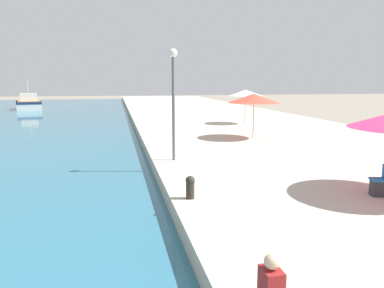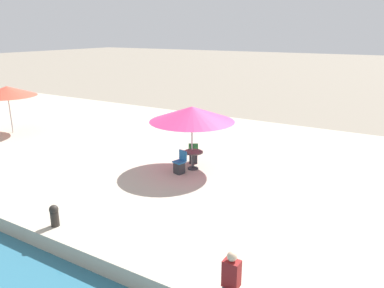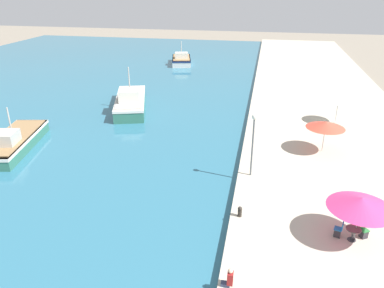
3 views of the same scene
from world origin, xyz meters
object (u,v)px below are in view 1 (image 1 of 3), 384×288
at_px(cafe_umbrella_white, 254,98).
at_px(mooring_bollard, 190,186).
at_px(fishing_boat_far, 29,104).
at_px(lamppost, 173,86).
at_px(cafe_chair_right, 379,185).
at_px(cafe_umbrella_striped, 245,93).

relative_size(cafe_umbrella_white, mooring_bollard, 4.64).
bearing_deg(fishing_boat_far, lamppost, -83.42).
bearing_deg(mooring_bollard, cafe_umbrella_white, 60.93).
distance_m(cafe_umbrella_white, cafe_chair_right, 11.48).
relative_size(fishing_boat_far, lamppost, 1.58).
xyz_separation_m(fishing_boat_far, lamppost, (13.80, -38.62, 2.83)).
height_order(fishing_boat_far, lamppost, lamppost).
distance_m(cafe_chair_right, mooring_bollard, 5.43).
bearing_deg(cafe_chair_right, cafe_umbrella_white, 13.95).
height_order(cafe_chair_right, lamppost, lamppost).
bearing_deg(fishing_boat_far, mooring_bollard, -86.05).
distance_m(cafe_chair_right, lamppost, 8.37).
distance_m(cafe_umbrella_striped, lamppost, 14.52).
bearing_deg(mooring_bollard, cafe_chair_right, -8.91).
height_order(fishing_boat_far, cafe_umbrella_white, fishing_boat_far).
height_order(mooring_bollard, lamppost, lamppost).
bearing_deg(fishing_boat_far, cafe_umbrella_striped, -63.98).
relative_size(fishing_boat_far, mooring_bollard, 10.98).
height_order(cafe_umbrella_white, mooring_bollard, cafe_umbrella_white).
bearing_deg(cafe_umbrella_striped, lamppost, -121.19).
xyz_separation_m(fishing_boat_far, mooring_bollard, (13.45, -43.89, 0.09)).
bearing_deg(cafe_umbrella_white, cafe_umbrella_striped, 74.16).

